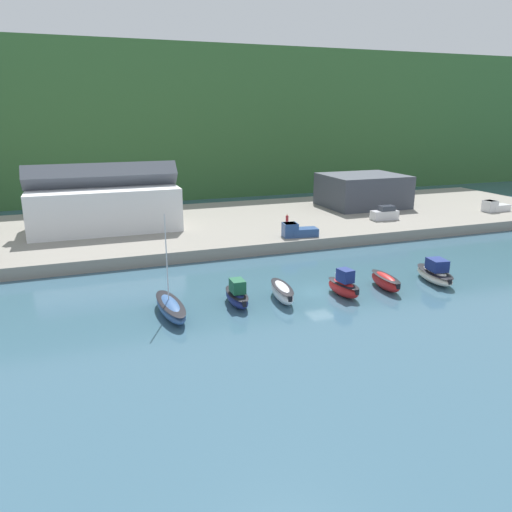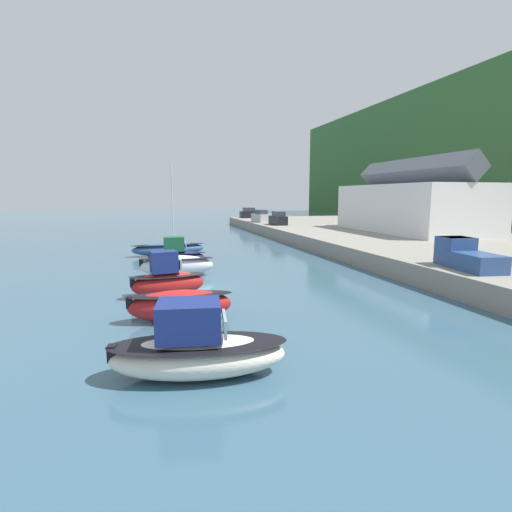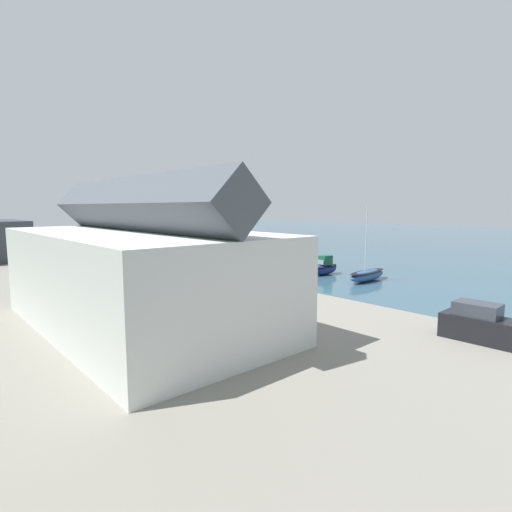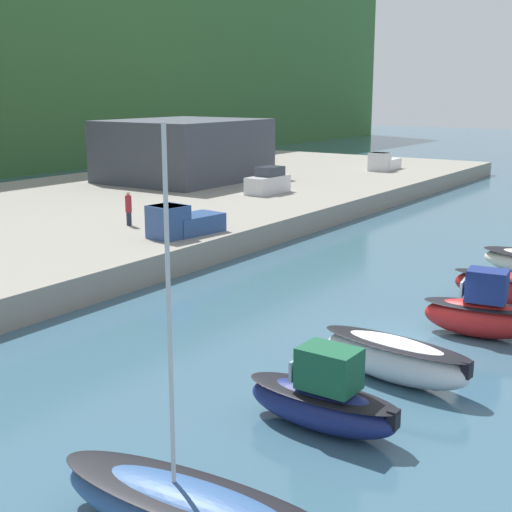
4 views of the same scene
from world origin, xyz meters
name	(u,v)px [view 2 (image 2 of 4)]	position (x,y,z in m)	size (l,w,h in m)	color
ground_plane	(193,289)	(0.00, 0.00, 0.00)	(320.00, 320.00, 0.00)	#385B70
harbor_clubhouse	(412,205)	(-18.84, 30.53, 4.90)	(20.73, 10.63, 9.42)	white
moored_boat_0	(168,249)	(-15.50, -0.71, 0.74)	(2.46, 7.56, 9.23)	#33568E
moored_boat_1	(176,255)	(-9.10, -0.37, 0.94)	(1.76, 4.97, 2.58)	navy
moored_boat_2	(177,265)	(-4.59, -0.70, 0.85)	(2.25, 5.78, 1.62)	white
moored_boat_3	(167,280)	(1.63, -1.71, 1.05)	(2.24, 4.69, 2.83)	red
moored_boat_4	(180,305)	(6.73, -1.39, 0.83)	(1.85, 5.22, 1.58)	red
moored_boat_5	(197,349)	(13.00, -1.35, 0.97)	(3.18, 6.36, 2.64)	white
parked_car_1	(261,217)	(-41.78, 16.73, 2.42)	(4.41, 2.38, 2.16)	#B7B7BC
parked_car_2	(250,214)	(-54.66, 18.15, 2.42)	(1.86, 4.23, 2.16)	black
parked_car_3	(278,219)	(-34.56, 17.58, 2.42)	(4.25, 1.91, 2.16)	black
pickup_truck_1	(465,255)	(5.04, 16.95, 2.32)	(4.93, 2.52, 1.90)	#2D4C84
dog_on_quay	(254,217)	(-50.20, 17.84, 1.96)	(0.85, 0.63, 0.68)	brown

